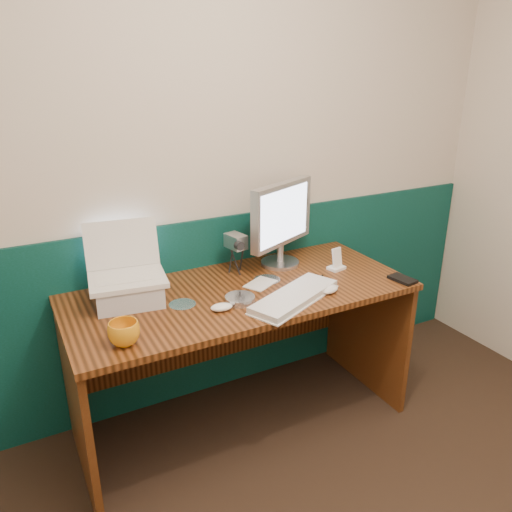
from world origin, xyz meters
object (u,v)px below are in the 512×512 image
desk (242,359)px  keyboard (294,297)px  monitor (281,223)px  laptop (125,253)px  camcorder (236,255)px  mug (124,333)px

desk → keyboard: size_ratio=3.33×
desk → monitor: (0.32, 0.19, 0.60)m
laptop → camcorder: 0.58m
laptop → monitor: size_ratio=0.72×
laptop → keyboard: laptop is taller
camcorder → laptop: bearing=177.0°
desk → camcorder: camcorder is taller
keyboard → mug: size_ratio=4.06×
laptop → mug: size_ratio=2.74×
laptop → monitor: (0.81, 0.08, -0.01)m
desk → mug: 0.77m
desk → camcorder: bearing=70.2°
laptop → mug: 0.41m
laptop → keyboard: bearing=-18.1°
laptop → mug: (-0.11, -0.34, -0.19)m
mug → keyboard: bearing=1.7°
monitor → camcorder: size_ratio=2.40×
desk → keyboard: (0.16, -0.21, 0.39)m
keyboard → desk: bearing=103.8°
desk → laptop: 0.79m
desk → keyboard: keyboard is taller
keyboard → camcorder: camcorder is taller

